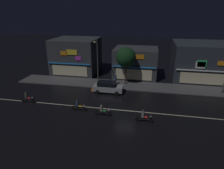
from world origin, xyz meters
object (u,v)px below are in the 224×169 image
at_px(streetlamp_west, 97,59).
at_px(motorcycle_trailing_far, 144,117).
at_px(motorcycle_following, 78,106).
at_px(parked_car_near_kerb, 108,87).
at_px(motorcycle_opposite_lane, 27,98).
at_px(pedestrian_on_sidewalk, 115,79).
at_px(traffic_cone, 92,89).
at_px(motorcycle_lead, 102,111).

xyz_separation_m(streetlamp_west, motorcycle_trailing_far, (7.76, -9.76, -3.73)).
distance_m(streetlamp_west, motorcycle_following, 9.45).
relative_size(parked_car_near_kerb, motorcycle_opposite_lane, 2.26).
relative_size(streetlamp_west, motorcycle_opposite_lane, 3.77).
relative_size(pedestrian_on_sidewalk, motorcycle_following, 0.95).
bearing_deg(traffic_cone, motorcycle_opposite_lane, -142.14).
bearing_deg(motorcycle_opposite_lane, motorcycle_following, 173.07).
xyz_separation_m(parked_car_near_kerb, motorcycle_following, (-2.30, -6.28, -0.24)).
xyz_separation_m(motorcycle_opposite_lane, motorcycle_trailing_far, (15.27, -1.98, 0.00)).
height_order(pedestrian_on_sidewalk, motorcycle_trailing_far, pedestrian_on_sidewalk).
bearing_deg(motorcycle_lead, streetlamp_west, -76.67).
distance_m(streetlamp_west, traffic_cone, 4.65).
bearing_deg(streetlamp_west, pedestrian_on_sidewalk, 15.54).
height_order(parked_car_near_kerb, motorcycle_trailing_far, parked_car_near_kerb).
bearing_deg(pedestrian_on_sidewalk, parked_car_near_kerb, -69.38).
height_order(parked_car_near_kerb, traffic_cone, parked_car_near_kerb).
xyz_separation_m(parked_car_near_kerb, motorcycle_trailing_far, (5.58, -7.37, -0.24)).
distance_m(motorcycle_lead, motorcycle_trailing_far, 4.77).
bearing_deg(parked_car_near_kerb, motorcycle_following, 69.86).
bearing_deg(pedestrian_on_sidewalk, streetlamp_west, -133.91).
height_order(motorcycle_following, traffic_cone, motorcycle_following).
xyz_separation_m(pedestrian_on_sidewalk, parked_car_near_kerb, (-0.55, -3.15, -0.11)).
bearing_deg(motorcycle_lead, parked_car_near_kerb, -87.76).
bearing_deg(motorcycle_lead, motorcycle_opposite_lane, -12.75).
bearing_deg(parked_car_near_kerb, pedestrian_on_sidewalk, -99.93).
distance_m(parked_car_near_kerb, motorcycle_lead, 6.93).
bearing_deg(motorcycle_trailing_far, motorcycle_following, -5.37).
relative_size(motorcycle_lead, motorcycle_opposite_lane, 1.00).
xyz_separation_m(pedestrian_on_sidewalk, motorcycle_trailing_far, (5.03, -10.52, -0.35)).
xyz_separation_m(motorcycle_lead, motorcycle_following, (-3.14, 0.59, 0.00)).
bearing_deg(motorcycle_following, pedestrian_on_sidewalk, -103.73).
height_order(parked_car_near_kerb, motorcycle_opposite_lane, parked_car_near_kerb).
bearing_deg(traffic_cone, motorcycle_following, -88.29).
bearing_deg(motorcycle_following, motorcycle_lead, 172.45).
bearing_deg(motorcycle_following, traffic_cone, -85.18).
distance_m(motorcycle_opposite_lane, motorcycle_trailing_far, 15.40).
bearing_deg(motorcycle_trailing_far, parked_car_near_kerb, -50.39).
height_order(parked_car_near_kerb, motorcycle_following, parked_car_near_kerb).
bearing_deg(pedestrian_on_sidewalk, motorcycle_trailing_far, -33.90).
bearing_deg(motorcycle_trailing_far, motorcycle_lead, -3.46).
bearing_deg(traffic_cone, parked_car_near_kerb, -4.65).
bearing_deg(motorcycle_following, motorcycle_trailing_far, 175.29).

